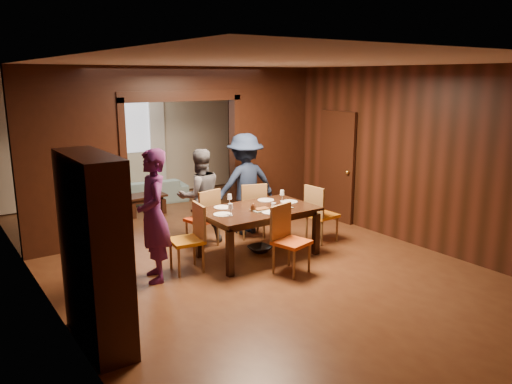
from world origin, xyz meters
TOP-DOWN VIEW (x-y plane):
  - floor at (0.00, 0.00)m, footprint 9.00×9.00m
  - ceiling at (0.00, 0.00)m, footprint 5.50×9.00m
  - room_walls at (0.00, 1.89)m, footprint 5.52×9.01m
  - person_purple at (-1.37, -0.27)m, footprint 0.58×0.74m
  - person_grey at (-0.10, 0.79)m, footprint 0.84×0.70m
  - person_navy at (0.80, 0.80)m, footprint 1.20×0.75m
  - sofa at (0.19, 3.85)m, footprint 1.85×0.95m
  - serving_bowl at (0.43, -0.18)m, footprint 0.36×0.36m
  - dining_table at (0.31, -0.30)m, footprint 1.74×1.08m
  - coffee_table at (-0.19, 2.98)m, footprint 0.80×0.50m
  - chair_left at (-0.88, -0.24)m, footprint 0.49×0.49m
  - chair_right at (1.61, -0.33)m, footprint 0.47×0.47m
  - chair_far_l at (-0.18, 0.58)m, footprint 0.52×0.52m
  - chair_far_r at (0.76, 0.55)m, footprint 0.55×0.55m
  - chair_near at (0.31, -1.14)m, footprint 0.54×0.54m
  - hutch at (-2.53, -1.50)m, footprint 0.40×1.20m
  - door_right at (2.70, 0.50)m, footprint 0.06×0.90m
  - window_far at (0.00, 4.44)m, footprint 1.20×0.03m
  - curtain_left at (-0.75, 4.40)m, footprint 0.35×0.06m
  - curtain_right at (0.75, 4.40)m, footprint 0.35×0.06m
  - plate_left at (-0.32, -0.31)m, footprint 0.27×0.27m
  - plate_far_l at (-0.11, 0.04)m, footprint 0.27×0.27m
  - plate_far_r at (0.70, 0.04)m, footprint 0.27×0.27m
  - plate_right at (0.95, -0.26)m, footprint 0.27×0.27m
  - plate_near at (0.33, -0.61)m, footprint 0.27×0.27m
  - platter_a at (0.29, -0.43)m, footprint 0.30×0.20m
  - platter_b at (0.61, -0.51)m, footprint 0.30×0.20m
  - wineglass_left at (-0.24, -0.41)m, footprint 0.08×0.08m
  - wineglass_far at (0.05, 0.10)m, footprint 0.08×0.08m
  - wineglass_right at (0.90, -0.14)m, footprint 0.08×0.08m
  - tumbler at (0.39, -0.61)m, footprint 0.07×0.07m
  - condiment_jar at (0.17, -0.38)m, footprint 0.08×0.08m

SIDE VIEW (x-z plane):
  - floor at x=0.00m, z-range 0.00..0.00m
  - coffee_table at x=-0.19m, z-range 0.00..0.40m
  - sofa at x=0.19m, z-range 0.00..0.52m
  - dining_table at x=0.31m, z-range 0.00..0.76m
  - chair_left at x=-0.88m, z-range 0.00..0.97m
  - chair_right at x=1.61m, z-range 0.00..0.97m
  - chair_far_l at x=-0.18m, z-range 0.00..0.97m
  - chair_far_r at x=0.76m, z-range 0.00..0.97m
  - chair_near at x=0.31m, z-range 0.00..0.97m
  - plate_left at x=-0.32m, z-range 0.76..0.77m
  - plate_far_l at x=-0.11m, z-range 0.76..0.77m
  - plate_far_r at x=0.70m, z-range 0.76..0.77m
  - plate_right at x=0.95m, z-range 0.76..0.77m
  - plate_near at x=0.33m, z-range 0.76..0.77m
  - platter_a at x=0.29m, z-range 0.76..0.80m
  - platter_b at x=0.61m, z-range 0.76..0.80m
  - person_grey at x=-0.10m, z-range 0.00..1.58m
  - serving_bowl at x=0.43m, z-range 0.76..0.85m
  - condiment_jar at x=0.17m, z-range 0.76..0.87m
  - tumbler at x=0.39m, z-range 0.76..0.90m
  - wineglass_left at x=-0.24m, z-range 0.76..0.94m
  - wineglass_far at x=0.05m, z-range 0.76..0.94m
  - wineglass_right at x=0.90m, z-range 0.76..0.94m
  - person_navy at x=0.80m, z-range 0.00..1.77m
  - person_purple at x=-1.37m, z-range 0.00..1.81m
  - hutch at x=-2.53m, z-range 0.00..2.00m
  - door_right at x=2.70m, z-range 0.00..2.10m
  - curtain_left at x=-0.75m, z-range 0.05..2.45m
  - curtain_right at x=0.75m, z-range 0.05..2.45m
  - room_walls at x=0.00m, z-range 0.06..2.96m
  - window_far at x=0.00m, z-range 1.05..2.35m
  - ceiling at x=0.00m, z-range 2.89..2.91m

